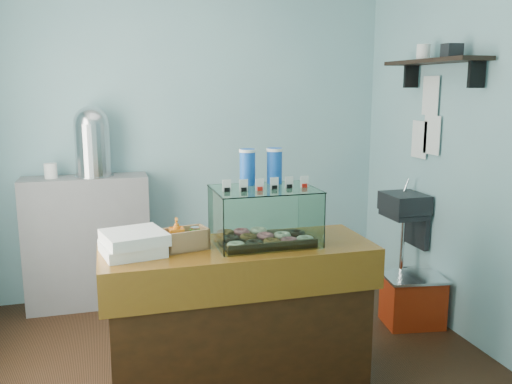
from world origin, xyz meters
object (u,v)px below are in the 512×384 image
object	(u,v)px
counter	(239,316)
coffee_urn	(92,140)
display_case	(263,212)
red_cooler	(413,300)

from	to	relation	value
counter	coffee_urn	world-z (taller)	coffee_urn
display_case	coffee_urn	world-z (taller)	coffee_urn
counter	red_cooler	bearing A→B (deg)	18.27
display_case	red_cooler	xyz separation A→B (m)	(1.34, 0.44, -0.88)
display_case	red_cooler	size ratio (longest dim) A/B	1.23
red_cooler	display_case	bearing A→B (deg)	-152.99
display_case	coffee_urn	xyz separation A→B (m)	(-0.99, 1.52, 0.32)
counter	display_case	bearing A→B (deg)	18.53
counter	red_cooler	distance (m)	1.61
counter	coffee_urn	size ratio (longest dim) A/B	2.81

